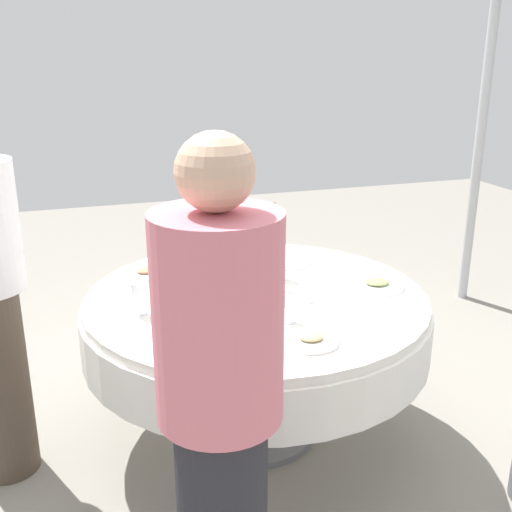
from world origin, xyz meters
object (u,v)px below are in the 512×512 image
Objects in this scene: plate_south at (287,262)px; plate_near at (377,285)px; wine_glass_outer at (256,272)px; wine_glass_west at (225,312)px; bottle_dark_green_inner at (275,250)px; chair_west at (244,252)px; wine_glass_front at (139,291)px; person_inner at (220,417)px; wine_glass_mid at (289,298)px; plate_rear at (146,273)px; bottle_brown_outer at (166,279)px; dining_table at (256,323)px; plate_east at (311,340)px; bottle_amber_north at (214,253)px; bottle_clear_left at (237,272)px.

plate_near reaches higher than plate_south.
wine_glass_west is at bearing 56.29° from wine_glass_outer.
bottle_dark_green_inner is 1.14m from chair_west.
wine_glass_front is 1.00m from person_inner.
wine_glass_mid is 1.64m from chair_west.
bottle_dark_green_inner is 1.38m from person_inner.
bottle_dark_green_inner is 1.43× the size of plate_rear.
bottle_brown_outer is at bearing -69.14° from person_inner.
plate_south is (-0.81, -0.40, -0.09)m from wine_glass_front.
wine_glass_west is (0.40, 0.55, -0.04)m from bottle_dark_green_inner.
person_inner is (0.45, 1.06, 0.25)m from dining_table.
wine_glass_outer is at bearing -10.01° from plate_near.
plate_rear is at bearing -57.57° from wine_glass_mid.
bottle_dark_green_inner is 0.34× the size of chair_west.
bottle_brown_outer reaches higher than plate_near.
plate_east is at bearing 140.58° from wine_glass_front.
bottle_amber_north reaches higher than plate_near.
person_inner is (0.20, 0.69, 0.00)m from wine_glass_west.
bottle_dark_green_inner is 0.25m from plate_south.
plate_rear is 0.84× the size of plate_near.
bottle_clear_left is (0.10, 0.03, 0.27)m from dining_table.
bottle_clear_left reaches higher than dining_table.
chair_west is (-0.33, -1.25, -0.08)m from dining_table.
plate_rear is 0.13× the size of person_inner.
plate_rear is 0.72m from plate_south.
plate_rear is 0.88× the size of plate_south.
bottle_amber_north reaches higher than plate_south.
dining_table is 5.24× the size of bottle_amber_north.
bottle_amber_north is 2.16× the size of wine_glass_front.
bottle_amber_north reaches higher than wine_glass_west.
wine_glass_front is 0.62m from wine_glass_mid.
dining_table is 0.59m from plate_near.
dining_table is 0.42m from wine_glass_mid.
plate_rear is (0.46, -0.73, -0.09)m from wine_glass_mid.
wine_glass_mid reaches higher than wine_glass_west.
bottle_amber_north is at bearing -144.33° from wine_glass_front.
plate_south is (-0.24, -0.87, -0.00)m from plate_east.
dining_table is at bearing -123.59° from wine_glass_west.
bottle_amber_north is at bearing -8.20° from bottle_dark_green_inner.
bottle_brown_outer is at bearing -104.92° from chair_west.
plate_rear is (0.59, -0.22, -0.13)m from bottle_dark_green_inner.
bottle_dark_green_inner reaches higher than plate_south.
wine_glass_mid is 0.71× the size of plate_rear.
wine_glass_mid reaches higher than wine_glass_front.
plate_near is at bearing -161.20° from wine_glass_west.
chair_west is (-0.05, -0.91, -0.23)m from plate_south.
wine_glass_west is at bearing 66.50° from bottle_clear_left.
plate_south is (-0.38, -0.37, -0.12)m from bottle_clear_left.
wine_glass_west is (0.11, 0.60, -0.04)m from bottle_amber_north.
wine_glass_mid is (-0.28, -0.04, 0.00)m from wine_glass_west.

